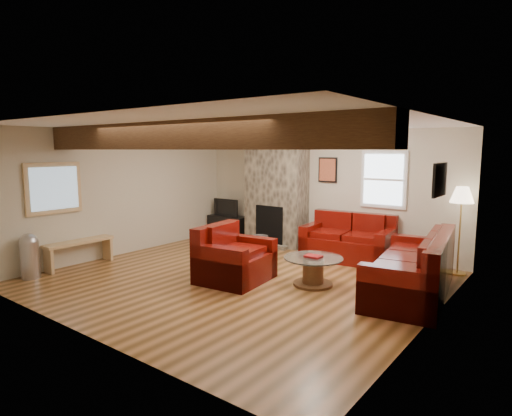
{
  "coord_description": "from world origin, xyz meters",
  "views": [
    {
      "loc": [
        4.35,
        -5.28,
        2.12
      ],
      "look_at": [
        0.04,
        0.4,
        1.14
      ],
      "focal_mm": 30.0,
      "sensor_mm": 36.0,
      "label": 1
    }
  ],
  "objects_px": {
    "sofa_three": "(411,264)",
    "loveseat": "(348,237)",
    "coffee_table": "(313,271)",
    "television": "(228,207)",
    "floor_lamp": "(462,200)",
    "tv_cabinet": "(228,226)",
    "armchair_red": "(235,254)"
  },
  "relations": [
    {
      "from": "armchair_red",
      "to": "sofa_three",
      "type": "bearing_deg",
      "value": -73.4
    },
    {
      "from": "sofa_three",
      "to": "loveseat",
      "type": "bearing_deg",
      "value": -137.08
    },
    {
      "from": "television",
      "to": "floor_lamp",
      "type": "distance_m",
      "value": 5.28
    },
    {
      "from": "sofa_three",
      "to": "floor_lamp",
      "type": "relative_size",
      "value": 1.56
    },
    {
      "from": "coffee_table",
      "to": "television",
      "type": "distance_m",
      "value": 4.18
    },
    {
      "from": "tv_cabinet",
      "to": "loveseat",
      "type": "bearing_deg",
      "value": -5.15
    },
    {
      "from": "armchair_red",
      "to": "television",
      "type": "bearing_deg",
      "value": 36.28
    },
    {
      "from": "coffee_table",
      "to": "floor_lamp",
      "type": "distance_m",
      "value": 2.83
    },
    {
      "from": "sofa_three",
      "to": "floor_lamp",
      "type": "distance_m",
      "value": 1.76
    },
    {
      "from": "sofa_three",
      "to": "coffee_table",
      "type": "height_order",
      "value": "sofa_three"
    },
    {
      "from": "loveseat",
      "to": "floor_lamp",
      "type": "distance_m",
      "value": 2.11
    },
    {
      "from": "sofa_three",
      "to": "armchair_red",
      "type": "xyz_separation_m",
      "value": [
        -2.48,
        -1.06,
        -0.01
      ]
    },
    {
      "from": "armchair_red",
      "to": "coffee_table",
      "type": "distance_m",
      "value": 1.28
    },
    {
      "from": "sofa_three",
      "to": "television",
      "type": "bearing_deg",
      "value": -116.27
    },
    {
      "from": "loveseat",
      "to": "floor_lamp",
      "type": "relative_size",
      "value": 1.1
    },
    {
      "from": "coffee_table",
      "to": "tv_cabinet",
      "type": "distance_m",
      "value": 4.15
    },
    {
      "from": "sofa_three",
      "to": "tv_cabinet",
      "type": "bearing_deg",
      "value": -116.27
    },
    {
      "from": "armchair_red",
      "to": "floor_lamp",
      "type": "xyz_separation_m",
      "value": [
        2.8,
        2.58,
        0.84
      ]
    },
    {
      "from": "loveseat",
      "to": "television",
      "type": "xyz_separation_m",
      "value": [
        -3.33,
        0.3,
        0.28
      ]
    },
    {
      "from": "coffee_table",
      "to": "tv_cabinet",
      "type": "height_order",
      "value": "tv_cabinet"
    },
    {
      "from": "coffee_table",
      "to": "tv_cabinet",
      "type": "xyz_separation_m",
      "value": [
        -3.58,
        2.09,
        0.03
      ]
    },
    {
      "from": "floor_lamp",
      "to": "television",
      "type": "bearing_deg",
      "value": 179.34
    },
    {
      "from": "armchair_red",
      "to": "tv_cabinet",
      "type": "bearing_deg",
      "value": 36.28
    },
    {
      "from": "sofa_three",
      "to": "coffee_table",
      "type": "distance_m",
      "value": 1.46
    },
    {
      "from": "television",
      "to": "floor_lamp",
      "type": "relative_size",
      "value": 0.49
    },
    {
      "from": "armchair_red",
      "to": "tv_cabinet",
      "type": "height_order",
      "value": "armchair_red"
    },
    {
      "from": "armchair_red",
      "to": "floor_lamp",
      "type": "height_order",
      "value": "floor_lamp"
    },
    {
      "from": "television",
      "to": "armchair_red",
      "type": "bearing_deg",
      "value": -47.15
    },
    {
      "from": "tv_cabinet",
      "to": "floor_lamp",
      "type": "height_order",
      "value": "floor_lamp"
    },
    {
      "from": "television",
      "to": "floor_lamp",
      "type": "height_order",
      "value": "floor_lamp"
    },
    {
      "from": "television",
      "to": "sofa_three",
      "type": "bearing_deg",
      "value": -17.76
    },
    {
      "from": "armchair_red",
      "to": "tv_cabinet",
      "type": "distance_m",
      "value": 3.61
    }
  ]
}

